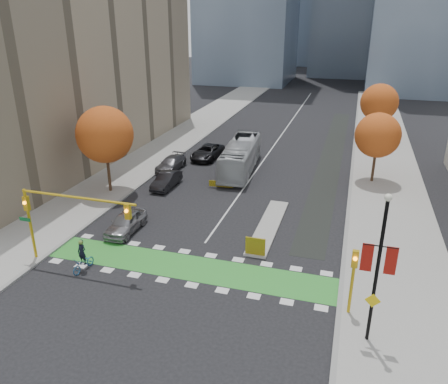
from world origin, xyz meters
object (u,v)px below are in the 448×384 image
Objects in this scene: traffic_signal_west at (60,210)px; parked_car_b at (167,180)px; tree_east_near at (378,135)px; parked_car_c at (171,164)px; bus at (241,156)px; hazard_board at (255,246)px; banner_lamppost at (378,264)px; tree_west at (105,135)px; parked_car_a at (126,222)px; cyclist at (83,260)px; traffic_signal_east at (353,273)px; tree_east_far at (379,103)px; parked_car_d at (207,152)px.

traffic_signal_west is 1.88× the size of parked_car_b.
tree_east_near is 1.44× the size of parked_car_c.
traffic_signal_west is at bearing -83.82° from parked_car_c.
tree_east_near reaches higher than traffic_signal_west.
bus is (-13.67, -0.42, -3.22)m from tree_east_near.
hazard_board is 18.30m from bus.
parked_car_c is (-20.50, 22.14, -3.90)m from banner_lamppost.
bus is 2.61× the size of parked_car_b.
bus is 7.64m from parked_car_c.
hazard_board is 15.40m from parked_car_b.
hazard_board is 0.17× the size of tree_west.
bus is (-13.17, 24.08, -2.97)m from banner_lamppost.
parked_car_a is at bearing 175.64° from hazard_board.
traffic_signal_east is at bearing 8.84° from cyclist.
tree_west is 13.25m from traffic_signal_west.
tree_east_far reaches higher than parked_car_a.
tree_west reaches higher than traffic_signal_east.
tree_east_far is at bearing 88.21° from tree_east_near.
traffic_signal_west is 1.03× the size of banner_lamppost.
parked_car_c is 5.59m from parked_car_d.
tree_east_far is 23.65m from parked_car_d.
tree_west is at bearing 121.06° from cyclist.
banner_lamppost is at bearing 2.42° from cyclist.
bus is at bearing 73.34° from parked_car_a.
parked_car_b is (-5.65, -6.94, -0.90)m from bus.
parked_car_b is 5.28m from parked_car_c.
hazard_board is 10.53m from parked_car_a.
traffic_signal_west is 20.45m from parked_car_c.
tree_west is 3.67× the size of cyclist.
parked_car_c is (-13.00, 15.44, -0.09)m from hazard_board.
parked_car_d is (2.50, 5.00, 0.07)m from parked_car_c.
banner_lamppost is at bearing -44.07° from parked_car_c.
parked_car_b is (-0.87, 15.49, -0.00)m from cyclist.
tree_east_near reaches higher than hazard_board.
tree_west is 1.46× the size of parked_car_d.
tree_west is 25.90m from traffic_signal_east.
cyclist reaches higher than parked_car_d.
hazard_board is at bearing -76.60° from bus.
tree_east_near is at bearing 22.62° from tree_west.
parked_car_b is 0.80× the size of parked_car_d.
bus is at bearing 85.66° from cyclist.
tree_west is at bearing -141.82° from bus.
tree_west is 35.73m from tree_east_far.
banner_lamppost reaches higher than parked_car_c.
traffic_signal_west reaches higher than parked_car_a.
parked_car_a reaches higher than parked_car_c.
hazard_board is 0.25× the size of parked_car_d.
traffic_signal_east is 25.24m from bus.
tree_east_near is 16.01m from tree_east_far.
parked_car_a is 0.81× the size of parked_car_d.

